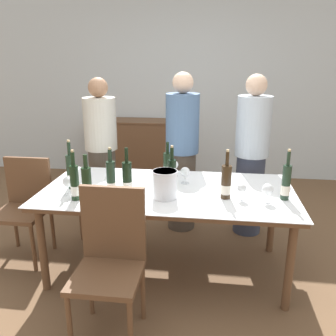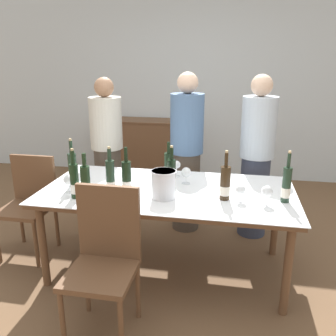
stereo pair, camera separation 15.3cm
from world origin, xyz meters
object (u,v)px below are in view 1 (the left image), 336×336
at_px(ice_bucket, 165,184).
at_px(wine_glass_5, 268,190).
at_px(wine_bottle_8, 75,183).
at_px(dining_table, 168,196).
at_px(person_guest_right, 251,157).
at_px(wine_bottle_1, 111,180).
at_px(wine_glass_4, 68,182).
at_px(wine_glass_0, 174,165).
at_px(person_host, 102,154).
at_px(wine_bottle_3, 127,179).
at_px(wine_glass_3, 185,172).
at_px(wine_bottle_4, 172,176).
at_px(wine_bottle_0, 71,172).
at_px(chair_near_front, 110,254).
at_px(wine_bottle_7, 168,169).
at_px(chair_left_end, 25,201).
at_px(sideboard_cabinet, 131,149).
at_px(wine_bottle_6, 87,187).
at_px(person_guest_left, 182,154).
at_px(wine_bottle_2, 226,183).
at_px(wine_glass_1, 109,180).
at_px(wine_bottle_5, 286,183).
at_px(wine_glass_2, 242,189).

bearing_deg(ice_bucket, wine_glass_5, 1.03).
relative_size(wine_bottle_8, wine_glass_5, 2.70).
bearing_deg(dining_table, person_guest_right, 47.71).
bearing_deg(wine_bottle_1, wine_glass_4, -179.83).
height_order(wine_glass_0, person_host, person_host).
bearing_deg(dining_table, wine_bottle_3, -151.44).
distance_m(wine_glass_3, wine_glass_4, 0.94).
bearing_deg(wine_glass_4, wine_bottle_4, 12.79).
bearing_deg(wine_bottle_0, chair_near_front, -52.78).
bearing_deg(wine_bottle_8, wine_bottle_4, 20.92).
xyz_separation_m(wine_bottle_3, wine_bottle_7, (0.27, 0.30, -0.00)).
bearing_deg(wine_bottle_8, person_guest_right, 38.49).
bearing_deg(ice_bucket, chair_left_end, 168.48).
xyz_separation_m(wine_bottle_1, wine_glass_0, (0.42, 0.55, -0.03)).
bearing_deg(chair_left_end, dining_table, -3.72).
distance_m(sideboard_cabinet, wine_bottle_6, 2.79).
bearing_deg(ice_bucket, person_guest_right, 53.39).
bearing_deg(person_guest_right, wine_glass_5, -88.43).
bearing_deg(chair_near_front, wine_bottle_8, 131.54).
bearing_deg(person_guest_left, wine_bottle_7, -95.34).
bearing_deg(chair_left_end, wine_glass_5, -6.98).
xyz_separation_m(wine_bottle_1, wine_bottle_4, (0.44, 0.18, -0.01)).
bearing_deg(person_host, wine_bottle_6, -77.15).
distance_m(wine_bottle_0, person_guest_left, 1.19).
xyz_separation_m(wine_bottle_2, chair_left_end, (-1.75, 0.21, -0.33)).
height_order(ice_bucket, wine_bottle_2, wine_bottle_2).
bearing_deg(wine_glass_5, ice_bucket, -178.97).
relative_size(wine_bottle_8, wine_glass_0, 2.64).
bearing_deg(wine_glass_5, dining_table, 167.51).
height_order(wine_bottle_0, person_guest_left, person_guest_left).
bearing_deg(chair_left_end, wine_bottle_0, -16.10).
bearing_deg(wine_bottle_8, wine_bottle_7, 35.17).
height_order(sideboard_cabinet, wine_bottle_3, wine_bottle_3).
xyz_separation_m(wine_bottle_8, wine_glass_1, (0.20, 0.21, -0.04)).
distance_m(wine_bottle_4, wine_bottle_5, 0.86).
height_order(wine_bottle_7, wine_glass_4, wine_bottle_7).
relative_size(wine_glass_1, person_host, 0.09).
xyz_separation_m(wine_glass_4, chair_near_front, (0.47, -0.51, -0.28)).
bearing_deg(sideboard_cabinet, wine_glass_0, -66.59).
bearing_deg(wine_bottle_5, chair_near_front, -151.44).
distance_m(wine_bottle_2, wine_glass_0, 0.63).
bearing_deg(wine_bottle_8, wine_glass_5, 5.41).
distance_m(wine_bottle_2, person_guest_right, 0.96).
bearing_deg(wine_bottle_1, sideboard_cabinet, 100.14).
distance_m(wine_bottle_1, wine_glass_5, 1.15).
distance_m(wine_glass_2, wine_glass_5, 0.18).
bearing_deg(person_guest_left, wine_glass_5, -53.75).
distance_m(chair_near_front, person_guest_right, 1.84).
xyz_separation_m(wine_glass_5, person_guest_right, (-0.03, 0.96, -0.02)).
bearing_deg(wine_bottle_6, wine_bottle_7, 45.60).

